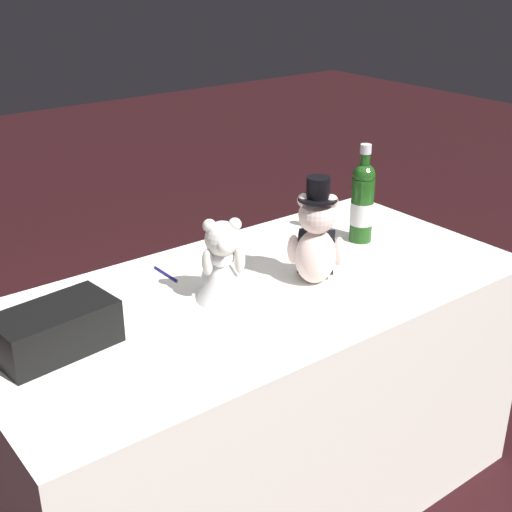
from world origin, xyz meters
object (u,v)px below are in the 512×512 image
object	(u,v)px
teddy_bear_bride	(222,262)
gift_case_black	(56,329)
teddy_bear_groom	(316,240)
champagne_bottle	(362,201)
signing_pen	(167,275)

from	to	relation	value
teddy_bear_bride	gift_case_black	size ratio (longest dim) A/B	0.79
teddy_bear_groom	teddy_bear_bride	bearing A→B (deg)	-17.26
champagne_bottle	gift_case_black	world-z (taller)	champagne_bottle
champagne_bottle	signing_pen	world-z (taller)	champagne_bottle
teddy_bear_bride	champagne_bottle	distance (m)	0.59
teddy_bear_groom	champagne_bottle	xyz separation A→B (m)	(-0.32, -0.13, 0.01)
champagne_bottle	gift_case_black	xyz separation A→B (m)	(1.06, 0.04, -0.08)
teddy_bear_groom	teddy_bear_bride	world-z (taller)	teddy_bear_groom
teddy_bear_groom	gift_case_black	world-z (taller)	teddy_bear_groom
teddy_bear_groom	teddy_bear_bride	xyz separation A→B (m)	(0.27, -0.08, -0.02)
champagne_bottle	signing_pen	bearing A→B (deg)	-13.52
teddy_bear_bride	gift_case_black	bearing A→B (deg)	-1.44
teddy_bear_groom	champagne_bottle	size ratio (longest dim) A/B	0.97
signing_pen	gift_case_black	distance (m)	0.46
champagne_bottle	teddy_bear_groom	bearing A→B (deg)	22.64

